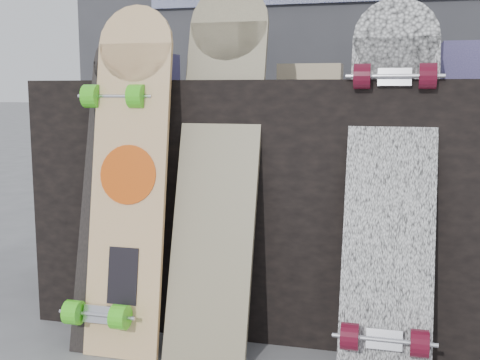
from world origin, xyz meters
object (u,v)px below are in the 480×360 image
(longboard_celtic, at_px, (219,155))
(skateboard_dark, at_px, (115,183))
(longboard_geisha, at_px, (129,170))
(longboard_cascadia, at_px, (391,178))
(vendor_table, at_px, (290,199))

(longboard_celtic, distance_m, skateboard_dark, 0.32)
(skateboard_dark, bearing_deg, longboard_celtic, 11.86)
(longboard_geisha, distance_m, longboard_celtic, 0.27)
(longboard_geisha, xyz_separation_m, longboard_celtic, (0.25, 0.08, 0.04))
(longboard_geisha, height_order, skateboard_dark, longboard_geisha)
(longboard_celtic, bearing_deg, longboard_cascadia, -3.42)
(vendor_table, distance_m, longboard_celtic, 0.40)
(longboard_geisha, bearing_deg, longboard_cascadia, 4.23)
(vendor_table, height_order, longboard_cascadia, longboard_cascadia)
(longboard_geisha, xyz_separation_m, skateboard_dark, (-0.06, 0.02, -0.04))
(longboard_celtic, distance_m, longboard_cascadia, 0.50)
(longboard_celtic, bearing_deg, vendor_table, 63.63)
(longboard_celtic, bearing_deg, longboard_geisha, -161.31)
(vendor_table, distance_m, skateboard_dark, 0.61)
(vendor_table, relative_size, longboard_cascadia, 1.54)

